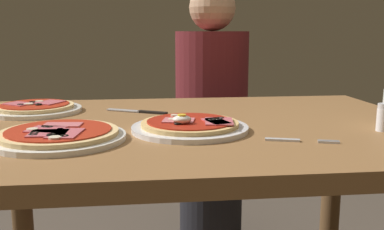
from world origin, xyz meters
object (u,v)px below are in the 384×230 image
at_px(pizza_foreground, 190,126).
at_px(pizza_across_right, 59,135).
at_px(dining_table, 196,163).
at_px(diner_person, 211,126).
at_px(salt_shaker, 383,118).
at_px(pizza_across_left, 35,108).
at_px(knife, 141,111).
at_px(fork, 296,140).

xyz_separation_m(pizza_foreground, pizza_across_right, (-0.30, -0.06, 0.00)).
distance_m(dining_table, diner_person, 0.82).
bearing_deg(salt_shaker, diner_person, 105.49).
bearing_deg(pizza_foreground, dining_table, 74.27).
relative_size(pizza_across_left, knife, 1.49).
height_order(dining_table, pizza_across_left, pizza_across_left).
bearing_deg(pizza_foreground, fork, -31.32).
relative_size(pizza_across_left, salt_shaker, 4.02).
distance_m(dining_table, pizza_across_right, 0.38).
bearing_deg(salt_shaker, fork, -162.67).
bearing_deg(pizza_across_right, pizza_foreground, 12.08).
distance_m(pizza_across_left, fork, 0.78).
bearing_deg(dining_table, pizza_across_right, -154.57).
relative_size(pizza_across_left, diner_person, 0.23).
height_order(pizza_foreground, diner_person, diner_person).
relative_size(pizza_foreground, fork, 1.81).
bearing_deg(diner_person, knife, 63.54).
xyz_separation_m(fork, salt_shaker, (0.24, 0.08, 0.03)).
xyz_separation_m(dining_table, pizza_across_right, (-0.32, -0.15, 0.12)).
distance_m(pizza_across_right, knife, 0.37).
height_order(dining_table, diner_person, diner_person).
bearing_deg(pizza_across_left, diner_person, 43.15).
relative_size(dining_table, pizza_foreground, 4.40).
bearing_deg(fork, pizza_foreground, 148.68).
bearing_deg(pizza_across_right, diner_person, 62.69).
height_order(pizza_across_left, pizza_across_right, same).
distance_m(dining_table, pizza_foreground, 0.15).
relative_size(pizza_foreground, pizza_across_right, 0.97).
bearing_deg(fork, pizza_across_right, 172.43).
height_order(knife, diner_person, diner_person).
height_order(fork, knife, knife).
relative_size(fork, salt_shaker, 2.31).
bearing_deg(fork, dining_table, 130.83).
bearing_deg(pizza_foreground, pizza_across_left, 144.67).
xyz_separation_m(fork, knife, (-0.33, 0.39, 0.00)).
distance_m(pizza_across_right, salt_shaker, 0.75).
relative_size(salt_shaker, diner_person, 0.06).
bearing_deg(pizza_foreground, pizza_across_right, -167.92).
height_order(pizza_across_left, knife, pizza_across_left).
distance_m(fork, salt_shaker, 0.25).
height_order(pizza_foreground, pizza_across_right, pizza_foreground).
relative_size(pizza_across_right, diner_person, 0.25).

